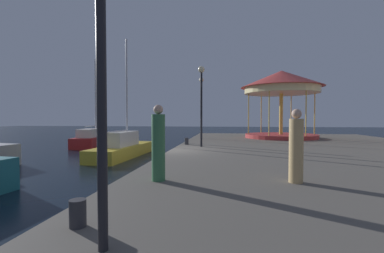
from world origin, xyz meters
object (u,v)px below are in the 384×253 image
at_px(person_mid_promenade, 296,148).
at_px(person_by_the_water, 158,145).
at_px(carousel, 281,88).
at_px(lamp_post_far_end, 201,97).
at_px(bollard_north, 78,213).
at_px(sailboat_yellow, 122,147).
at_px(sailboat_red, 92,139).
at_px(lamp_post_mid_promenade, 201,92).
at_px(bollard_south, 187,141).

xyz_separation_m(person_mid_promenade, person_by_the_water, (-3.40, -0.25, 0.06)).
relative_size(carousel, person_mid_promenade, 3.52).
relative_size(lamp_post_far_end, bollard_north, 11.78).
bearing_deg(sailboat_yellow, bollard_north, -70.55).
bearing_deg(person_by_the_water, person_mid_promenade, 4.16).
bearing_deg(sailboat_red, lamp_post_mid_promenade, -32.28).
distance_m(sailboat_yellow, bollard_south, 3.97).
distance_m(sailboat_red, bollard_north, 19.39).
distance_m(lamp_post_mid_promenade, bollard_north, 11.36).
height_order(carousel, lamp_post_mid_promenade, carousel).
bearing_deg(bollard_south, lamp_post_mid_promenade, -47.01).
bearing_deg(bollard_north, lamp_post_far_end, 89.28).
bearing_deg(bollard_south, person_by_the_water, -85.79).
distance_m(bollard_south, bollard_north, 12.04).
relative_size(sailboat_red, person_mid_promenade, 4.13).
xyz_separation_m(lamp_post_far_end, bollard_north, (-0.21, -16.77, -2.98)).
distance_m(lamp_post_mid_promenade, lamp_post_far_end, 5.82).
height_order(carousel, lamp_post_far_end, carousel).
distance_m(lamp_post_mid_promenade, bollard_south, 3.17).
distance_m(sailboat_yellow, person_mid_promenade, 11.84).
bearing_deg(sailboat_red, person_mid_promenade, -47.38).
relative_size(lamp_post_mid_promenade, person_mid_promenade, 2.45).
relative_size(lamp_post_mid_promenade, person_by_the_water, 2.31).
relative_size(sailboat_yellow, carousel, 1.15).
bearing_deg(sailboat_yellow, person_mid_promenade, -47.18).
bearing_deg(lamp_post_mid_promenade, sailboat_yellow, 170.26).
xyz_separation_m(sailboat_red, bollard_north, (9.03, -17.16, 0.40)).
distance_m(bollard_south, person_mid_promenade, 9.78).
relative_size(sailboat_red, bollard_north, 18.71).
relative_size(bollard_north, person_by_the_water, 0.21).
relative_size(lamp_post_mid_promenade, bollard_south, 11.10).
height_order(sailboat_red, bollard_south, sailboat_red).
distance_m(sailboat_yellow, person_by_the_water, 10.08).
relative_size(carousel, person_by_the_water, 3.32).
height_order(bollard_south, person_mid_promenade, person_mid_promenade).
distance_m(sailboat_red, lamp_post_far_end, 9.84).
height_order(sailboat_red, carousel, sailboat_red).
distance_m(sailboat_yellow, lamp_post_far_end, 7.42).
relative_size(sailboat_yellow, bollard_south, 18.39).
bearing_deg(bollard_north, sailboat_yellow, 109.45).
bearing_deg(carousel, bollard_north, -109.46).
xyz_separation_m(bollard_south, person_mid_promenade, (4.07, -8.87, 0.65)).
bearing_deg(person_mid_promenade, sailboat_red, 132.62).
height_order(sailboat_yellow, lamp_post_far_end, sailboat_yellow).
xyz_separation_m(sailboat_yellow, bollard_north, (4.18, -11.83, 0.40)).
bearing_deg(person_mid_promenade, carousel, 80.20).
height_order(lamp_post_mid_promenade, bollard_south, lamp_post_mid_promenade).
xyz_separation_m(sailboat_red, carousel, (15.47, 1.08, 4.15)).
height_order(carousel, bollard_south, carousel).
height_order(lamp_post_far_end, bollard_south, lamp_post_far_end).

